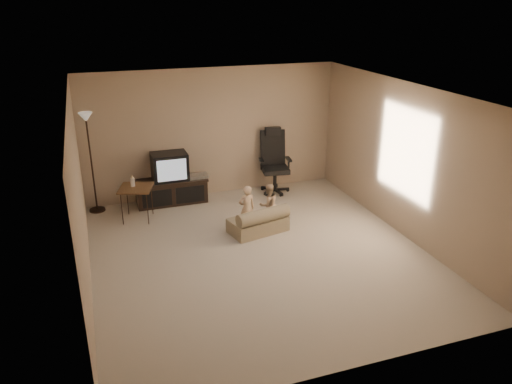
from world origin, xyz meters
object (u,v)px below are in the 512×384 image
at_px(side_table, 135,188).
at_px(floor_lamp, 89,140).
at_px(child_sofa, 259,222).
at_px(office_chair, 274,169).
at_px(tv_stand, 171,182).
at_px(toddler_left, 247,208).
at_px(toddler_right, 268,204).

height_order(side_table, floor_lamp, floor_lamp).
bearing_deg(side_table, child_sofa, -32.97).
height_order(office_chair, child_sofa, office_chair).
xyz_separation_m(office_chair, child_sofa, (-0.92, -1.73, -0.28)).
relative_size(tv_stand, office_chair, 1.07).
distance_m(floor_lamp, toddler_left, 3.07).
bearing_deg(toddler_right, side_table, -32.58).
relative_size(office_chair, floor_lamp, 0.70).
distance_m(side_table, toddler_left, 2.02).
relative_size(side_table, toddler_right, 1.12).
bearing_deg(office_chair, toddler_left, -115.82).
bearing_deg(office_chair, tv_stand, -172.58).
bearing_deg(toddler_right, tv_stand, -55.48).
height_order(office_chair, floor_lamp, floor_lamp).
relative_size(office_chair, child_sofa, 1.24).
height_order(toddler_left, toddler_right, toddler_left).
bearing_deg(floor_lamp, toddler_right, -29.30).
height_order(floor_lamp, toddler_right, floor_lamp).
bearing_deg(toddler_left, child_sofa, 131.51).
bearing_deg(tv_stand, toddler_right, -47.24).
height_order(office_chair, side_table, office_chair).
distance_m(tv_stand, floor_lamp, 1.68).
xyz_separation_m(office_chair, side_table, (-2.80, -0.51, 0.13)).
xyz_separation_m(child_sofa, toddler_left, (-0.17, 0.16, 0.21)).
height_order(tv_stand, toddler_right, tv_stand).
height_order(child_sofa, toddler_right, toddler_right).
bearing_deg(child_sofa, side_table, 134.45).
xyz_separation_m(tv_stand, office_chair, (2.08, -0.06, 0.05)).
distance_m(tv_stand, child_sofa, 2.14).
bearing_deg(tv_stand, child_sofa, -57.23).
distance_m(side_table, child_sofa, 2.28).
bearing_deg(child_sofa, office_chair, 49.28).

